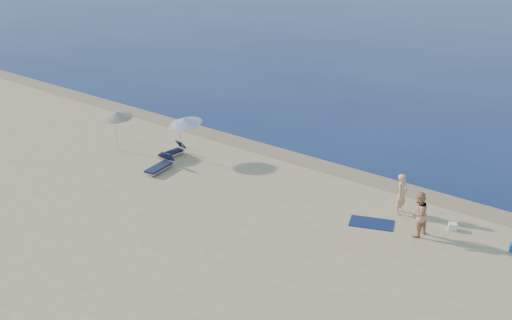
{
  "coord_description": "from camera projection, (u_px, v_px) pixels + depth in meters",
  "views": [
    {
      "loc": [
        13.56,
        -6.13,
        12.78
      ],
      "look_at": [
        -3.53,
        16.0,
        1.0
      ],
      "focal_mm": 45.0,
      "sensor_mm": 36.0,
      "label": 1
    }
  ],
  "objects": [
    {
      "name": "beach_towel",
      "position": [
        372.0,
        223.0,
        26.64
      ],
      "size": [
        2.04,
        1.59,
        0.03
      ],
      "primitive_type": "cube",
      "rotation": [
        0.0,
        0.0,
        0.38
      ],
      "color": "#0D1844",
      "rests_on": "ground"
    },
    {
      "name": "lounger_left",
      "position": [
        173.0,
        151.0,
        33.36
      ],
      "size": [
        0.64,
        1.58,
        0.68
      ],
      "rotation": [
        0.0,
        0.0,
        -0.09
      ],
      "color": "#121333",
      "rests_on": "ground"
    },
    {
      "name": "wet_sand_strip",
      "position": [
        356.0,
        175.0,
        31.22
      ],
      "size": [
        240.0,
        1.6,
        0.0
      ],
      "primitive_type": "cube",
      "color": "#847254",
      "rests_on": "ground"
    },
    {
      "name": "person_right",
      "position": [
        418.0,
        214.0,
        25.37
      ],
      "size": [
        0.87,
        1.03,
        1.89
      ],
      "primitive_type": "imported",
      "rotation": [
        0.0,
        0.0,
        -1.74
      ],
      "color": "tan",
      "rests_on": "ground"
    },
    {
      "name": "person_left",
      "position": [
        402.0,
        194.0,
        27.16
      ],
      "size": [
        0.45,
        0.67,
        1.81
      ],
      "primitive_type": "imported",
      "rotation": [
        0.0,
        0.0,
        1.59
      ],
      "color": "#DEA77D",
      "rests_on": "ground"
    },
    {
      "name": "umbrella_far",
      "position": [
        116.0,
        115.0,
        33.44
      ],
      "size": [
        2.02,
        2.03,
        2.24
      ],
      "rotation": [
        0.0,
        0.0,
        0.22
      ],
      "color": "silver",
      "rests_on": "ground"
    },
    {
      "name": "umbrella_near",
      "position": [
        185.0,
        121.0,
        32.59
      ],
      "size": [
        2.3,
        2.31,
        2.29
      ],
      "rotation": [
        0.0,
        0.0,
        -0.41
      ],
      "color": "silver",
      "rests_on": "ground"
    },
    {
      "name": "white_bag",
      "position": [
        453.0,
        227.0,
        26.11
      ],
      "size": [
        0.42,
        0.39,
        0.28
      ],
      "primitive_type": "cube",
      "rotation": [
        0.0,
        0.0,
        0.41
      ],
      "color": "white",
      "rests_on": "ground"
    },
    {
      "name": "lounger_right",
      "position": [
        160.0,
        165.0,
        31.57
      ],
      "size": [
        0.81,
        1.81,
        0.77
      ],
      "rotation": [
        0.0,
        0.0,
        0.14
      ],
      "color": "#151C3A",
      "rests_on": "ground"
    }
  ]
}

